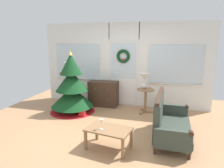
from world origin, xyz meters
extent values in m
plane|color=#AD7F56|center=(0.00, 0.00, 0.00)|extent=(6.76, 6.76, 0.00)
cube|color=white|center=(-1.52, 2.09, 1.27)|extent=(2.15, 0.08, 2.55)
cube|color=white|center=(1.52, 2.09, 1.27)|extent=(2.15, 0.08, 2.55)
cube|color=white|center=(0.00, 2.09, 2.30)|extent=(0.94, 0.08, 0.50)
cube|color=silver|center=(0.00, 2.05, 1.02)|extent=(0.90, 0.05, 2.05)
cube|color=white|center=(0.00, 2.03, 0.45)|extent=(0.78, 0.02, 0.80)
cube|color=silver|center=(0.00, 2.03, 1.40)|extent=(0.78, 0.01, 1.10)
cube|color=silver|center=(-1.52, 2.03, 1.35)|extent=(1.50, 0.01, 1.10)
cube|color=silver|center=(1.52, 2.03, 1.35)|extent=(1.50, 0.01, 1.10)
cube|color=silver|center=(-1.52, 2.02, 0.78)|extent=(1.59, 0.06, 0.03)
cube|color=silver|center=(1.52, 2.02, 0.78)|extent=(1.59, 0.06, 0.03)
torus|color=#123B1B|center=(0.00, 1.99, 1.55)|extent=(0.41, 0.09, 0.41)
cube|color=red|center=(0.00, 1.97, 1.42)|extent=(0.10, 0.02, 0.10)
cylinder|color=#4C331E|center=(-1.27, 1.04, 0.12)|extent=(0.10, 0.10, 0.23)
cone|color=red|center=(-1.27, 1.04, 0.05)|extent=(1.28, 1.28, 0.10)
cone|color=#14421E|center=(-1.27, 1.04, 0.45)|extent=(1.19, 1.19, 0.58)
cone|color=#14421E|center=(-1.27, 1.04, 0.92)|extent=(0.91, 0.91, 0.58)
cone|color=#14421E|center=(-1.27, 1.04, 1.38)|extent=(0.62, 0.62, 0.58)
cone|color=#E0BC4C|center=(-1.27, 1.04, 1.69)|extent=(0.12, 0.12, 0.12)
sphere|color=red|center=(-1.60, 1.37, 0.42)|extent=(0.05, 0.05, 0.05)
sphere|color=gold|center=(-1.23, 1.50, 0.54)|extent=(0.08, 0.08, 0.08)
sphere|color=silver|center=(-1.46, 1.07, 1.40)|extent=(0.06, 0.06, 0.06)
sphere|color=#264CB2|center=(-1.35, 1.29, 1.19)|extent=(0.07, 0.07, 0.07)
sphere|color=red|center=(-1.58, 1.01, 1.11)|extent=(0.07, 0.07, 0.07)
cube|color=#3D281C|center=(-0.57, 1.79, 0.39)|extent=(0.91, 0.44, 0.78)
sphere|color=tan|center=(-0.74, 1.56, 0.58)|extent=(0.03, 0.03, 0.03)
sphere|color=tan|center=(-0.38, 1.57, 0.58)|extent=(0.03, 0.03, 0.03)
sphere|color=tan|center=(-0.74, 1.56, 0.28)|extent=(0.03, 0.03, 0.03)
sphere|color=tan|center=(-0.38, 1.57, 0.28)|extent=(0.03, 0.03, 0.03)
cylinder|color=#3D281C|center=(1.79, -0.64, 0.07)|extent=(0.05, 0.05, 0.14)
cylinder|color=#3D281C|center=(1.82, 0.78, 0.07)|extent=(0.05, 0.05, 0.14)
cylinder|color=#3D281C|center=(1.19, -0.63, 0.07)|extent=(0.05, 0.05, 0.14)
cylinder|color=#3D281C|center=(1.22, 0.79, 0.07)|extent=(0.05, 0.05, 0.14)
cube|color=#384238|center=(1.51, 0.08, 0.21)|extent=(0.75, 1.38, 0.14)
cube|color=#384238|center=(1.21, 0.08, 0.59)|extent=(0.15, 1.37, 0.62)
cube|color=#3D281C|center=(1.21, 0.08, 0.93)|extent=(0.11, 1.34, 0.06)
cube|color=#384238|center=(1.49, -0.65, 0.33)|extent=(0.66, 0.10, 0.38)
cylinder|color=#3D281C|center=(1.78, -0.66, 0.50)|extent=(0.09, 0.09, 0.09)
cube|color=#384238|center=(1.52, 0.80, 0.33)|extent=(0.66, 0.10, 0.38)
cylinder|color=#3D281C|center=(1.81, 0.80, 0.50)|extent=(0.09, 0.09, 0.09)
cylinder|color=#8E6642|center=(0.77, 1.52, 0.67)|extent=(0.48, 0.48, 0.02)
cylinder|color=#8E6642|center=(0.77, 1.52, 0.33)|extent=(0.07, 0.07, 0.66)
cube|color=#8E6642|center=(0.93, 1.52, 0.02)|extent=(0.20, 0.05, 0.04)
cube|color=#8E6642|center=(0.69, 1.66, 0.02)|extent=(0.14, 0.20, 0.04)
cube|color=#8E6642|center=(0.69, 1.38, 0.02)|extent=(0.14, 0.20, 0.04)
sphere|color=silver|center=(0.71, 1.56, 0.77)|extent=(0.16, 0.16, 0.16)
cylinder|color=silver|center=(0.71, 1.56, 0.90)|extent=(0.02, 0.02, 0.06)
cone|color=silver|center=(0.71, 1.56, 1.03)|extent=(0.28, 0.28, 0.20)
cube|color=#8E6642|center=(0.32, -0.66, 0.40)|extent=(0.91, 0.65, 0.03)
cube|color=#8E6642|center=(-0.09, -0.81, 0.19)|extent=(0.05, 0.05, 0.38)
cube|color=#8E6642|center=(0.66, -0.94, 0.19)|extent=(0.05, 0.05, 0.38)
cube|color=#8E6642|center=(-0.02, -0.38, 0.19)|extent=(0.05, 0.05, 0.38)
cube|color=#8E6642|center=(0.73, -0.50, 0.19)|extent=(0.05, 0.05, 0.38)
cylinder|color=silver|center=(0.20, -0.72, 0.41)|extent=(0.06, 0.06, 0.01)
cylinder|color=silver|center=(0.20, -0.72, 0.47)|extent=(0.01, 0.01, 0.10)
cone|color=silver|center=(0.20, -0.72, 0.56)|extent=(0.08, 0.08, 0.09)
cube|color=red|center=(-0.85, 0.77, 0.09)|extent=(0.17, 0.15, 0.17)
camera|label=1|loc=(1.36, -4.15, 2.09)|focal=33.16mm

